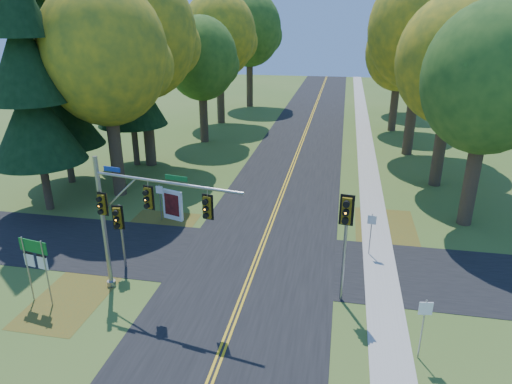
% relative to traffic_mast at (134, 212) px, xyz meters
% --- Properties ---
extents(ground, '(160.00, 160.00, 0.00)m').
position_rel_traffic_mast_xyz_m(ground, '(4.52, 2.04, -4.04)').
color(ground, '#3D5F21').
rests_on(ground, ground).
extents(road_main, '(8.00, 160.00, 0.02)m').
position_rel_traffic_mast_xyz_m(road_main, '(4.52, 2.04, -4.03)').
color(road_main, black).
rests_on(road_main, ground).
extents(road_cross, '(60.00, 6.00, 0.02)m').
position_rel_traffic_mast_xyz_m(road_cross, '(4.52, 4.04, -4.03)').
color(road_cross, black).
rests_on(road_cross, ground).
extents(centerline_left, '(0.10, 160.00, 0.01)m').
position_rel_traffic_mast_xyz_m(centerline_left, '(4.42, 2.04, -4.02)').
color(centerline_left, gold).
rests_on(centerline_left, road_main).
extents(centerline_right, '(0.10, 160.00, 0.01)m').
position_rel_traffic_mast_xyz_m(centerline_right, '(4.62, 2.04, -4.02)').
color(centerline_right, gold).
rests_on(centerline_right, road_main).
extents(sidewalk_east, '(1.60, 160.00, 0.06)m').
position_rel_traffic_mast_xyz_m(sidewalk_east, '(10.72, 2.04, -4.01)').
color(sidewalk_east, '#9E998E').
rests_on(sidewalk_east, ground).
extents(leaf_patch_w_near, '(4.00, 6.00, 0.00)m').
position_rel_traffic_mast_xyz_m(leaf_patch_w_near, '(-1.98, 6.04, -4.04)').
color(leaf_patch_w_near, brown).
rests_on(leaf_patch_w_near, ground).
extents(leaf_patch_e, '(3.50, 8.00, 0.00)m').
position_rel_traffic_mast_xyz_m(leaf_patch_e, '(11.32, 8.04, -4.04)').
color(leaf_patch_e, brown).
rests_on(leaf_patch_e, ground).
extents(leaf_patch_w_far, '(3.00, 5.00, 0.00)m').
position_rel_traffic_mast_xyz_m(leaf_patch_w_far, '(-2.98, -0.96, -4.04)').
color(leaf_patch_w_far, brown).
rests_on(leaf_patch_w_far, ground).
extents(tree_w_a, '(8.00, 8.00, 14.15)m').
position_rel_traffic_mast_xyz_m(tree_w_a, '(-6.61, 11.42, 5.44)').
color(tree_w_a, '#38281C').
rests_on(tree_w_a, ground).
extents(tree_e_a, '(7.20, 7.20, 12.73)m').
position_rel_traffic_mast_xyz_m(tree_e_a, '(16.08, 10.81, 4.49)').
color(tree_e_a, '#38281C').
rests_on(tree_e_a, ground).
extents(tree_w_b, '(8.60, 8.60, 15.38)m').
position_rel_traffic_mast_xyz_m(tree_w_b, '(-7.20, 18.32, 6.32)').
color(tree_w_b, '#38281C').
rests_on(tree_w_b, ground).
extents(tree_e_b, '(7.60, 7.60, 13.33)m').
position_rel_traffic_mast_xyz_m(tree_e_b, '(15.49, 17.61, 4.85)').
color(tree_e_b, '#38281C').
rests_on(tree_e_b, ground).
extents(tree_w_c, '(6.80, 6.80, 11.91)m').
position_rel_traffic_mast_xyz_m(tree_w_c, '(-5.02, 26.51, 3.90)').
color(tree_w_c, '#38281C').
rests_on(tree_w_c, ground).
extents(tree_e_c, '(8.80, 8.80, 15.79)m').
position_rel_traffic_mast_xyz_m(tree_e_c, '(14.40, 25.73, 6.62)').
color(tree_e_c, '#38281C').
rests_on(tree_e_c, ground).
extents(tree_w_d, '(8.20, 8.20, 14.56)m').
position_rel_traffic_mast_xyz_m(tree_w_d, '(-5.61, 35.22, 5.74)').
color(tree_w_d, '#38281C').
rests_on(tree_w_d, ground).
extents(tree_e_d, '(7.00, 7.00, 12.32)m').
position_rel_traffic_mast_xyz_m(tree_e_d, '(13.78, 34.91, 4.19)').
color(tree_e_d, '#38281C').
rests_on(tree_e_d, ground).
extents(tree_w_e, '(8.40, 8.40, 14.97)m').
position_rel_traffic_mast_xyz_m(tree_w_e, '(-4.41, 46.12, 6.03)').
color(tree_w_e, '#38281C').
rests_on(tree_w_e, ground).
extents(tree_e_e, '(7.80, 7.80, 13.74)m').
position_rel_traffic_mast_xyz_m(tree_e_e, '(14.99, 45.62, 5.15)').
color(tree_e_e, '#38281C').
rests_on(tree_e_e, ground).
extents(pine_a, '(5.60, 5.60, 19.48)m').
position_rel_traffic_mast_xyz_m(pine_a, '(-9.98, 8.04, 5.14)').
color(pine_a, '#38281C').
rests_on(pine_a, ground).
extents(pine_b, '(5.60, 5.60, 17.31)m').
position_rel_traffic_mast_xyz_m(pine_b, '(-11.48, 13.04, 4.12)').
color(pine_b, '#38281C').
rests_on(pine_b, ground).
extents(pine_c, '(5.60, 5.60, 20.56)m').
position_rel_traffic_mast_xyz_m(pine_c, '(-8.48, 18.04, 5.65)').
color(pine_c, '#38281C').
rests_on(pine_c, ground).
extents(traffic_mast, '(6.84, 1.47, 6.29)m').
position_rel_traffic_mast_xyz_m(traffic_mast, '(0.00, 0.00, 0.00)').
color(traffic_mast, gray).
rests_on(traffic_mast, ground).
extents(east_signal_pole, '(0.59, 0.68, 5.09)m').
position_rel_traffic_mast_xyz_m(east_signal_pole, '(8.80, 1.03, -0.18)').
color(east_signal_pole, gray).
rests_on(east_signal_pole, ground).
extents(ped_signal_pole, '(0.55, 0.63, 3.46)m').
position_rel_traffic_mast_xyz_m(ped_signal_pole, '(-1.76, 1.82, -1.47)').
color(ped_signal_pole, gray).
rests_on(ped_signal_pole, ground).
extents(route_sign_cluster, '(1.44, 0.30, 3.13)m').
position_rel_traffic_mast_xyz_m(route_sign_cluster, '(-3.98, -1.44, -1.84)').
color(route_sign_cluster, gray).
rests_on(route_sign_cluster, ground).
extents(info_kiosk, '(1.37, 0.59, 1.90)m').
position_rel_traffic_mast_xyz_m(info_kiosk, '(-1.47, 7.97, -3.10)').
color(info_kiosk, white).
rests_on(info_kiosk, ground).
extents(reg_sign_e_north, '(0.44, 0.10, 2.33)m').
position_rel_traffic_mast_xyz_m(reg_sign_e_north, '(10.21, 5.67, -2.45)').
color(reg_sign_e_north, gray).
rests_on(reg_sign_e_north, ground).
extents(reg_sign_e_south, '(0.48, 0.10, 2.51)m').
position_rel_traffic_mast_xyz_m(reg_sign_e_south, '(11.70, -1.98, -2.32)').
color(reg_sign_e_south, gray).
rests_on(reg_sign_e_south, ground).
extents(reg_sign_w, '(0.44, 0.08, 2.32)m').
position_rel_traffic_mast_xyz_m(reg_sign_w, '(-2.16, 7.72, -2.45)').
color(reg_sign_w, gray).
rests_on(reg_sign_w, ground).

